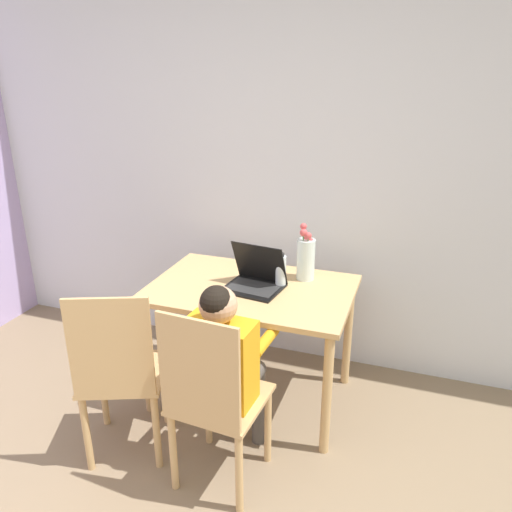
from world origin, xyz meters
TOP-DOWN VIEW (x-y plane):
  - wall_back at (0.00, 2.23)m, footprint 6.40×0.05m
  - dining_table at (-0.07, 1.63)m, footprint 1.14×0.75m
  - chair_occupied at (0.00, 0.91)m, footprint 0.43×0.43m
  - chair_spare at (-0.51, 0.95)m, footprint 0.52×0.52m
  - person_seated at (0.01, 1.04)m, footprint 0.35×0.44m
  - laptop at (-0.04, 1.64)m, footprint 0.34×0.30m
  - flower_vase at (0.19, 1.84)m, footprint 0.10×0.10m
  - water_bottle at (0.08, 1.69)m, footprint 0.06×0.06m

SIDE VIEW (x-z plane):
  - chair_occupied at x=0.00m, z-range 0.01..0.97m
  - chair_spare at x=-0.51m, z-range 0.01..0.97m
  - dining_table at x=-0.07m, z-range 0.27..1.00m
  - person_seated at x=0.01m, z-range 0.13..1.16m
  - laptop at x=-0.04m, z-range 0.66..0.91m
  - water_bottle at x=0.08m, z-range 0.72..0.92m
  - flower_vase at x=0.19m, z-range 0.70..1.04m
  - wall_back at x=0.00m, z-range 0.00..2.50m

